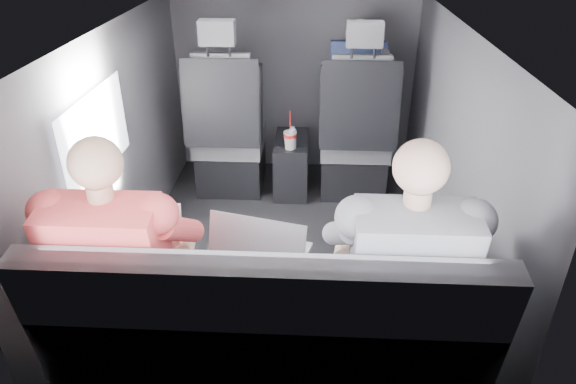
# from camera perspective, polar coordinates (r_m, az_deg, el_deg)

# --- Properties ---
(floor) EXTENTS (2.60, 2.60, 0.00)m
(floor) POSITION_cam_1_polar(r_m,az_deg,el_deg) (3.14, -0.37, -7.24)
(floor) COLOR black
(floor) RESTS_ON ground
(ceiling) EXTENTS (2.60, 2.60, 0.00)m
(ceiling) POSITION_cam_1_polar(r_m,az_deg,el_deg) (2.58, -0.47, 17.74)
(ceiling) COLOR #B2B2AD
(ceiling) RESTS_ON panel_back
(panel_left) EXTENTS (0.02, 2.60, 1.35)m
(panel_left) POSITION_cam_1_polar(r_m,az_deg,el_deg) (2.98, -18.01, 4.21)
(panel_left) COLOR #56565B
(panel_left) RESTS_ON floor
(panel_right) EXTENTS (0.02, 2.60, 1.35)m
(panel_right) POSITION_cam_1_polar(r_m,az_deg,el_deg) (2.89, 17.75, 3.44)
(panel_right) COLOR #56565B
(panel_right) RESTS_ON floor
(panel_front) EXTENTS (1.80, 0.02, 1.35)m
(panel_front) POSITION_cam_1_polar(r_m,az_deg,el_deg) (4.01, 0.70, 11.85)
(panel_front) COLOR #56565B
(panel_front) RESTS_ON floor
(panel_back) EXTENTS (1.80, 0.02, 1.35)m
(panel_back) POSITION_cam_1_polar(r_m,az_deg,el_deg) (1.71, -3.06, -14.65)
(panel_back) COLOR #56565B
(panel_back) RESTS_ON floor
(side_window) EXTENTS (0.02, 0.75, 0.42)m
(side_window) POSITION_cam_1_polar(r_m,az_deg,el_deg) (2.63, -20.44, 5.89)
(side_window) COLOR white
(side_window) RESTS_ON panel_left
(seatbelt) EXTENTS (0.35, 0.11, 0.59)m
(seatbelt) POSITION_cam_1_polar(r_m,az_deg,el_deg) (3.38, 8.03, 10.52)
(seatbelt) COLOR black
(seatbelt) RESTS_ON front_seat_right
(front_seat_left) EXTENTS (0.52, 0.58, 1.26)m
(front_seat_left) POSITION_cam_1_polar(r_m,az_deg,el_deg) (3.72, -6.61, 5.75)
(front_seat_left) COLOR black
(front_seat_left) RESTS_ON floor
(front_seat_right) EXTENTS (0.52, 0.58, 1.26)m
(front_seat_right) POSITION_cam_1_polar(r_m,az_deg,el_deg) (3.68, 7.42, 5.45)
(front_seat_right) COLOR black
(front_seat_right) RESTS_ON floor
(center_console) EXTENTS (0.24, 0.48, 0.41)m
(center_console) POSITION_cam_1_polar(r_m,az_deg,el_deg) (3.79, 0.39, 3.10)
(center_console) COLOR black
(center_console) RESTS_ON floor
(rear_bench) EXTENTS (1.60, 0.57, 0.92)m
(rear_bench) POSITION_cam_1_polar(r_m,az_deg,el_deg) (2.13, -2.13, -17.40)
(rear_bench) COLOR #5E5F63
(rear_bench) RESTS_ON floor
(soda_cup) EXTENTS (0.09, 0.09, 0.27)m
(soda_cup) POSITION_cam_1_polar(r_m,az_deg,el_deg) (3.53, 0.23, 5.87)
(soda_cup) COLOR white
(soda_cup) RESTS_ON center_console
(water_bottle) EXTENTS (0.05, 0.05, 0.16)m
(water_bottle) POSITION_cam_1_polar(r_m,az_deg,el_deg) (3.54, 0.48, 5.98)
(water_bottle) COLOR #A5CAE0
(water_bottle) RESTS_ON center_console
(laptop_white) EXTENTS (0.39, 0.38, 0.27)m
(laptop_white) POSITION_cam_1_polar(r_m,az_deg,el_deg) (2.23, -15.41, -5.14)
(laptop_white) COLOR white
(laptop_white) RESTS_ON passenger_rear_left
(laptop_silver) EXTENTS (0.43, 0.42, 0.27)m
(laptop_silver) POSITION_cam_1_polar(r_m,az_deg,el_deg) (2.08, -3.25, -6.75)
(laptop_silver) COLOR silver
(laptop_silver) RESTS_ON rear_bench
(laptop_black) EXTENTS (0.35, 0.32, 0.24)m
(laptop_black) POSITION_cam_1_polar(r_m,az_deg,el_deg) (2.13, 12.51, -6.65)
(laptop_black) COLOR black
(laptop_black) RESTS_ON passenger_rear_right
(passenger_rear_left) EXTENTS (0.50, 0.62, 1.22)m
(passenger_rear_left) POSITION_cam_1_polar(r_m,az_deg,el_deg) (2.10, -17.22, -8.16)
(passenger_rear_left) COLOR #313035
(passenger_rear_left) RESTS_ON rear_bench
(passenger_rear_right) EXTENTS (0.51, 0.63, 1.23)m
(passenger_rear_right) POSITION_cam_1_polar(r_m,az_deg,el_deg) (2.01, 12.27, -9.18)
(passenger_rear_right) COLOR navy
(passenger_rear_right) RESTS_ON rear_bench
(passenger_front_right) EXTENTS (0.39, 0.39, 0.77)m
(passenger_front_right) POSITION_cam_1_polar(r_m,az_deg,el_deg) (3.80, 7.59, 11.79)
(passenger_front_right) COLOR navy
(passenger_front_right) RESTS_ON front_seat_right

